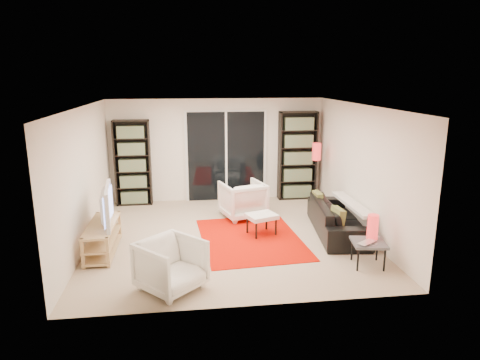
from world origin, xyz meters
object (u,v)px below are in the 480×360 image
bookshelf_right (297,156)px  side_table (369,244)px  sofa (338,218)px  armchair_back (243,200)px  tv_stand (103,237)px  bookshelf_left (133,163)px  armchair_front (171,265)px  floor_lamp (316,158)px  ottoman (262,217)px

bookshelf_right → side_table: bearing=-88.0°
sofa → armchair_back: size_ratio=2.46×
tv_stand → bookshelf_left: bearing=85.2°
sofa → armchair_front: 3.57m
side_table → floor_lamp: floor_lamp is taller
bookshelf_right → sofa: bearing=-86.1°
bookshelf_right → armchair_front: bookshelf_right is taller
armchair_back → floor_lamp: 2.04m
bookshelf_right → armchair_back: bookshelf_right is taller
tv_stand → ottoman: 2.84m
tv_stand → armchair_front: bearing=-51.2°
ottoman → side_table: (1.42, -1.55, 0.01)m
floor_lamp → armchair_back: bearing=-158.5°
bookshelf_right → side_table: 3.92m
bookshelf_right → tv_stand: bearing=-145.8°
bookshelf_right → ottoman: bearing=-118.9°
side_table → floor_lamp: 3.37m
bookshelf_left → floor_lamp: (4.13, -0.57, 0.13)m
armchair_front → bookshelf_left: bearing=59.5°
sofa → side_table: sofa is taller
bookshelf_left → armchair_front: bearing=-77.4°
sofa → armchair_front: armchair_front is taller
bookshelf_left → ottoman: bearing=-42.0°
bookshelf_right → armchair_front: bearing=-124.4°
bookshelf_right → armchair_back: 2.07m
bookshelf_right → floor_lamp: bearing=-63.6°
armchair_back → bookshelf_left: bearing=-43.9°
bookshelf_right → side_table: bookshelf_right is taller
sofa → armchair_back: 2.01m
bookshelf_left → side_table: size_ratio=3.39×
tv_stand → floor_lamp: 4.96m
floor_lamp → sofa: bearing=-93.7°
bookshelf_left → tv_stand: size_ratio=1.43×
bookshelf_right → side_table: (0.14, -3.86, -0.69)m
bookshelf_right → ottoman: (-1.28, -2.31, -0.71)m
bookshelf_right → sofa: 2.53m
armchair_front → floor_lamp: size_ratio=0.55×
ottoman → bookshelf_left: bearing=138.0°
tv_stand → armchair_front: size_ratio=1.71×
bookshelf_left → side_table: bookshelf_left is taller
sofa → bookshelf_right: bearing=10.9°
tv_stand → floor_lamp: size_ratio=0.95×
tv_stand → sofa: size_ratio=0.65×
bookshelf_right → armchair_back: size_ratio=2.48×
bookshelf_left → armchair_front: bookshelf_left is taller
side_table → floor_lamp: size_ratio=0.40×
sofa → armchair_back: bearing=62.5°
sofa → side_table: 1.45m
sofa → armchair_front: bearing=127.8°
armchair_back → floor_lamp: (1.78, 0.70, 0.72)m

